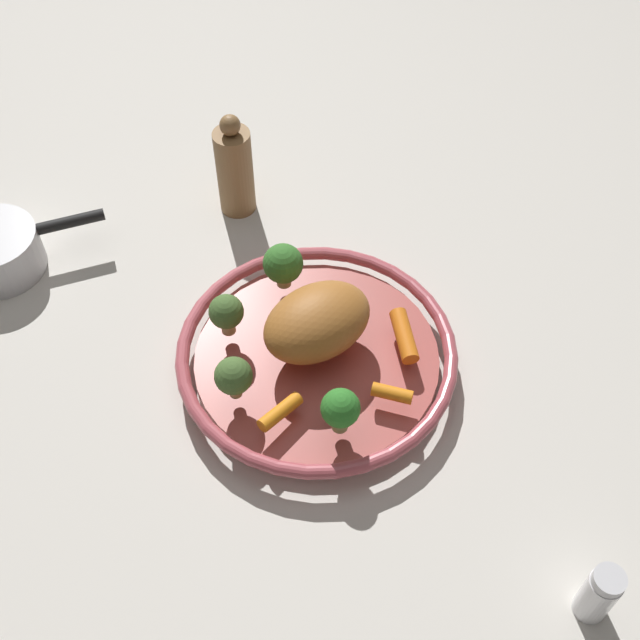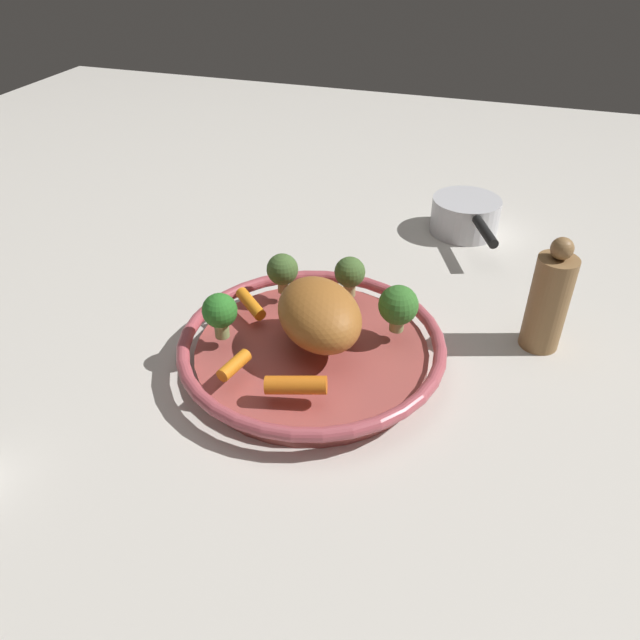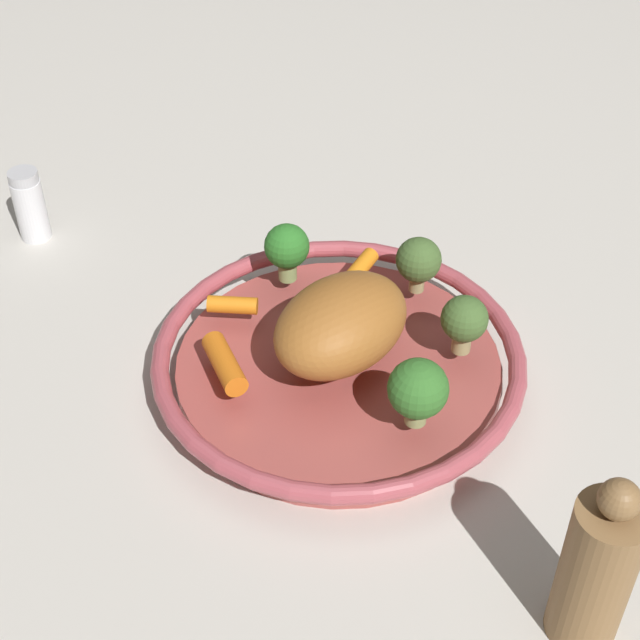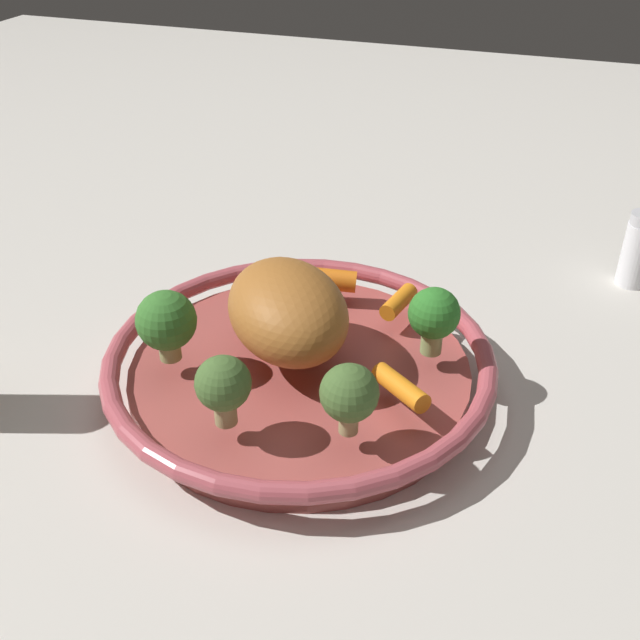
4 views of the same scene
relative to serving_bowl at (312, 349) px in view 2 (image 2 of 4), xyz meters
name	(u,v)px [view 2 (image 2 of 4)]	position (x,y,z in m)	size (l,w,h in m)	color
ground_plane	(312,363)	(0.00, 0.00, -0.02)	(2.57, 2.57, 0.00)	beige
serving_bowl	(312,349)	(0.00, 0.00, 0.00)	(0.34, 0.34, 0.04)	#A84C47
roast_chicken_piece	(320,313)	(0.00, 0.01, 0.06)	(0.14, 0.10, 0.07)	#A66429
baby_carrot_center	(296,385)	(0.10, 0.02, 0.03)	(0.02, 0.02, 0.07)	orange
baby_carrot_left	(234,365)	(0.09, -0.06, 0.03)	(0.02, 0.02, 0.05)	orange
baby_carrot_back	(251,304)	(-0.03, -0.10, 0.03)	(0.02, 0.02, 0.06)	orange
broccoli_floret_mid	(220,312)	(0.03, -0.11, 0.06)	(0.04, 0.04, 0.06)	#94AC66
broccoli_floret_small	(282,270)	(-0.09, -0.07, 0.05)	(0.04, 0.04, 0.06)	tan
broccoli_floret_edge	(350,273)	(-0.11, 0.02, 0.05)	(0.04, 0.04, 0.06)	tan
broccoli_floret_large	(398,306)	(-0.05, 0.10, 0.06)	(0.05, 0.05, 0.06)	#9AA766
pepper_mill	(549,300)	(-0.13, 0.28, 0.05)	(0.05, 0.05, 0.16)	olive
saucepan	(465,216)	(-0.43, 0.14, 0.01)	(0.20, 0.13, 0.06)	silver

